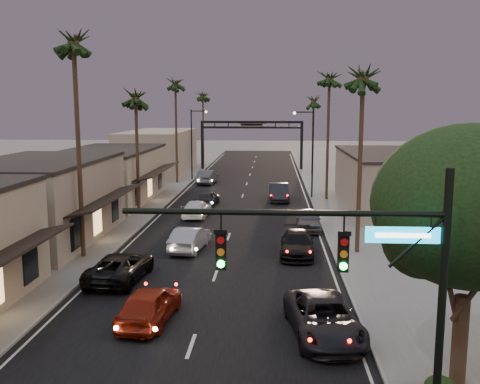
# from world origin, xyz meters

# --- Properties ---
(ground) EXTENTS (200.00, 200.00, 0.00)m
(ground) POSITION_xyz_m (0.00, 40.00, 0.00)
(ground) COLOR slate
(ground) RESTS_ON ground
(road) EXTENTS (14.00, 120.00, 0.02)m
(road) POSITION_xyz_m (0.00, 45.00, 0.00)
(road) COLOR black
(road) RESTS_ON ground
(sidewalk_left) EXTENTS (5.00, 92.00, 0.12)m
(sidewalk_left) POSITION_xyz_m (-9.50, 52.00, 0.06)
(sidewalk_left) COLOR slate
(sidewalk_left) RESTS_ON ground
(sidewalk_right) EXTENTS (5.00, 92.00, 0.12)m
(sidewalk_right) POSITION_xyz_m (9.50, 52.00, 0.06)
(sidewalk_right) COLOR slate
(sidewalk_right) RESTS_ON ground
(storefront_mid) EXTENTS (8.00, 14.00, 5.50)m
(storefront_mid) POSITION_xyz_m (-13.00, 26.00, 2.75)
(storefront_mid) COLOR gray
(storefront_mid) RESTS_ON ground
(storefront_far) EXTENTS (8.00, 16.00, 5.00)m
(storefront_far) POSITION_xyz_m (-13.00, 42.00, 2.50)
(storefront_far) COLOR tan
(storefront_far) RESTS_ON ground
(storefront_dist) EXTENTS (8.00, 20.00, 6.00)m
(storefront_dist) POSITION_xyz_m (-13.00, 65.00, 3.00)
(storefront_dist) COLOR gray
(storefront_dist) RESTS_ON ground
(building_right) EXTENTS (8.00, 18.00, 5.00)m
(building_right) POSITION_xyz_m (14.00, 40.00, 2.50)
(building_right) COLOR gray
(building_right) RESTS_ON ground
(traffic_signal) EXTENTS (8.51, 0.22, 7.80)m
(traffic_signal) POSITION_xyz_m (5.69, 4.00, 5.08)
(traffic_signal) COLOR black
(traffic_signal) RESTS_ON ground
(corner_tree) EXTENTS (6.20, 6.20, 8.80)m
(corner_tree) POSITION_xyz_m (9.48, 7.45, 5.98)
(corner_tree) COLOR #38281C
(corner_tree) RESTS_ON ground
(arch) EXTENTS (15.20, 0.40, 7.27)m
(arch) POSITION_xyz_m (0.00, 70.00, 5.53)
(arch) COLOR black
(arch) RESTS_ON ground
(streetlight_right) EXTENTS (2.13, 0.30, 9.00)m
(streetlight_right) POSITION_xyz_m (6.92, 45.00, 5.33)
(streetlight_right) COLOR black
(streetlight_right) RESTS_ON ground
(streetlight_left) EXTENTS (2.13, 0.30, 9.00)m
(streetlight_left) POSITION_xyz_m (-6.92, 58.00, 5.33)
(streetlight_left) COLOR black
(streetlight_left) RESTS_ON ground
(palm_lb) EXTENTS (3.20, 3.20, 15.20)m
(palm_lb) POSITION_xyz_m (-8.60, 22.00, 13.39)
(palm_lb) COLOR #38281C
(palm_lb) RESTS_ON ground
(palm_lc) EXTENTS (3.20, 3.20, 12.20)m
(palm_lc) POSITION_xyz_m (-8.60, 36.00, 10.47)
(palm_lc) COLOR #38281C
(palm_lc) RESTS_ON ground
(palm_ld) EXTENTS (3.20, 3.20, 14.20)m
(palm_ld) POSITION_xyz_m (-8.60, 55.00, 12.42)
(palm_ld) COLOR #38281C
(palm_ld) RESTS_ON ground
(palm_ra) EXTENTS (3.20, 3.20, 13.20)m
(palm_ra) POSITION_xyz_m (8.60, 24.00, 11.44)
(palm_ra) COLOR #38281C
(palm_ra) RESTS_ON ground
(palm_rb) EXTENTS (3.20, 3.20, 14.20)m
(palm_rb) POSITION_xyz_m (8.60, 44.00, 12.42)
(palm_rb) COLOR #38281C
(palm_rb) RESTS_ON ground
(palm_rc) EXTENTS (3.20, 3.20, 12.20)m
(palm_rc) POSITION_xyz_m (8.60, 64.00, 10.47)
(palm_rc) COLOR #38281C
(palm_rc) RESTS_ON ground
(palm_far) EXTENTS (3.20, 3.20, 13.20)m
(palm_far) POSITION_xyz_m (-8.30, 78.00, 11.44)
(palm_far) COLOR #38281C
(palm_far) RESTS_ON ground
(oncoming_red) EXTENTS (2.36, 4.88, 1.61)m
(oncoming_red) POSITION_xyz_m (-2.16, 12.28, 0.80)
(oncoming_red) COLOR maroon
(oncoming_red) RESTS_ON ground
(oncoming_pickup) EXTENTS (2.95, 5.67, 1.53)m
(oncoming_pickup) POSITION_xyz_m (-5.04, 17.78, 0.76)
(oncoming_pickup) COLOR black
(oncoming_pickup) RESTS_ON ground
(oncoming_silver) EXTENTS (2.26, 4.94, 1.57)m
(oncoming_silver) POSITION_xyz_m (-2.24, 24.17, 0.79)
(oncoming_silver) COLOR #9A9B9F
(oncoming_silver) RESTS_ON ground
(oncoming_white) EXTENTS (2.23, 5.01, 1.43)m
(oncoming_white) POSITION_xyz_m (-3.30, 34.85, 0.71)
(oncoming_white) COLOR silver
(oncoming_white) RESTS_ON ground
(oncoming_dgrey) EXTENTS (2.23, 4.44, 1.45)m
(oncoming_dgrey) POSITION_xyz_m (-3.07, 40.35, 0.73)
(oncoming_dgrey) COLOR black
(oncoming_dgrey) RESTS_ON ground
(oncoming_grey_far) EXTENTS (2.36, 5.27, 1.68)m
(oncoming_grey_far) POSITION_xyz_m (-4.79, 54.73, 0.84)
(oncoming_grey_far) COLOR #4A4A4F
(oncoming_grey_far) RESTS_ON ground
(curbside_near) EXTENTS (3.34, 5.95, 1.57)m
(curbside_near) POSITION_xyz_m (5.28, 11.27, 0.78)
(curbside_near) COLOR black
(curbside_near) RESTS_ON ground
(curbside_black) EXTENTS (2.32, 5.22, 1.49)m
(curbside_black) POSITION_xyz_m (4.73, 23.39, 0.74)
(curbside_black) COLOR black
(curbside_black) RESTS_ON ground
(curbside_grey) EXTENTS (2.03, 4.72, 1.59)m
(curbside_grey) POSITION_xyz_m (5.92, 30.55, 0.79)
(curbside_grey) COLOR #515157
(curbside_grey) RESTS_ON ground
(curbside_far) EXTENTS (2.02, 5.28, 1.72)m
(curbside_far) POSITION_xyz_m (3.80, 43.31, 0.86)
(curbside_far) COLOR black
(curbside_far) RESTS_ON ground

